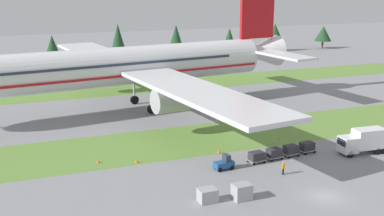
{
  "coord_description": "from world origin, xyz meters",
  "views": [
    {
      "loc": [
        -32.09,
        -40.77,
        23.27
      ],
      "look_at": [
        -5.31,
        28.35,
        4.0
      ],
      "focal_mm": 44.51,
      "sensor_mm": 36.0,
      "label": 1
    }
  ],
  "objects": [
    {
      "name": "ground_plane",
      "position": [
        0.0,
        0.0,
        0.0
      ],
      "size": [
        400.0,
        400.0,
        0.0
      ],
      "primitive_type": "plane",
      "color": "gray"
    },
    {
      "name": "grass_strip_near",
      "position": [
        0.0,
        24.47,
        0.0
      ],
      "size": [
        320.0,
        14.6,
        0.01
      ],
      "primitive_type": "cube",
      "color": "olive",
      "rests_on": "ground"
    },
    {
      "name": "grass_strip_far",
      "position": [
        0.0,
        65.66,
        0.0
      ],
      "size": [
        320.0,
        14.6,
        0.01
      ],
      "primitive_type": "cube",
      "color": "olive",
      "rests_on": "ground"
    },
    {
      "name": "airliner",
      "position": [
        -11.13,
        45.36,
        8.68
      ],
      "size": [
        69.07,
        85.31,
        24.21
      ],
      "rotation": [
        0.0,
        0.0,
        1.71
      ],
      "color": "silver",
      "rests_on": "ground"
    },
    {
      "name": "baggage_tug",
      "position": [
        -7.29,
        11.64,
        0.81
      ],
      "size": [
        2.72,
        1.57,
        1.97
      ],
      "rotation": [
        0.0,
        0.0,
        1.68
      ],
      "color": "#1E4C8E",
      "rests_on": "ground"
    },
    {
      "name": "cargo_dolly_lead",
      "position": [
        -2.3,
        12.17,
        0.92
      ],
      "size": [
        2.35,
        1.72,
        1.55
      ],
      "rotation": [
        0.0,
        0.0,
        1.68
      ],
      "color": "#A3A3A8",
      "rests_on": "ground"
    },
    {
      "name": "cargo_dolly_second",
      "position": [
        0.59,
        12.48,
        0.92
      ],
      "size": [
        2.35,
        1.72,
        1.55
      ],
      "rotation": [
        0.0,
        0.0,
        1.68
      ],
      "color": "#A3A3A8",
      "rests_on": "ground"
    },
    {
      "name": "cargo_dolly_third",
      "position": [
        3.47,
        12.79,
        0.92
      ],
      "size": [
        2.35,
        1.72,
        1.55
      ],
      "rotation": [
        0.0,
        0.0,
        1.68
      ],
      "color": "#A3A3A8",
      "rests_on": "ground"
    },
    {
      "name": "cargo_dolly_fourth",
      "position": [
        6.36,
        13.09,
        0.92
      ],
      "size": [
        2.35,
        1.72,
        1.55
      ],
      "rotation": [
        0.0,
        0.0,
        1.68
      ],
      "color": "#A3A3A8",
      "rests_on": "ground"
    },
    {
      "name": "catering_truck",
      "position": [
        13.54,
        10.0,
        1.95
      ],
      "size": [
        7.12,
        2.86,
        3.58
      ],
      "rotation": [
        0.0,
        0.0,
        1.49
      ],
      "color": "silver",
      "rests_on": "ground"
    },
    {
      "name": "ground_crew_marshaller",
      "position": [
        -1.1,
        7.37,
        0.95
      ],
      "size": [
        0.44,
        0.41,
        1.74
      ],
      "rotation": [
        0.0,
        0.0,
        0.73
      ],
      "color": "black",
      "rests_on": "ground"
    },
    {
      "name": "uld_container_0",
      "position": [
        -13.04,
        3.67,
        0.75
      ],
      "size": [
        2.03,
        1.64,
        1.51
      ],
      "primitive_type": "cube",
      "rotation": [
        0.0,
        0.0,
        0.02
      ],
      "color": "#A3A3A8",
      "rests_on": "ground"
    },
    {
      "name": "uld_container_1",
      "position": [
        -9.22,
        2.88,
        0.89
      ],
      "size": [
        2.06,
        1.68,
        1.79
      ],
      "primitive_type": "cube",
      "rotation": [
        0.0,
        0.0,
        0.04
      ],
      "color": "#A3A3A8",
      "rests_on": "ground"
    },
    {
      "name": "taxiway_marker_0",
      "position": [
        -5.46,
        17.39,
        0.32
      ],
      "size": [
        0.44,
        0.44,
        0.65
      ],
      "primitive_type": "cone",
      "color": "orange",
      "rests_on": "ground"
    },
    {
      "name": "taxiway_marker_1",
      "position": [
        5.8,
        19.48,
        0.23
      ],
      "size": [
        0.44,
        0.44,
        0.46
      ],
      "primitive_type": "cone",
      "color": "orange",
      "rests_on": "ground"
    },
    {
      "name": "taxiway_marker_2",
      "position": [
        -17.31,
        18.05,
        0.27
      ],
      "size": [
        0.44,
        0.44,
        0.55
      ],
      "primitive_type": "cone",
      "color": "orange",
      "rests_on": "ground"
    },
    {
      "name": "taxiway_marker_3",
      "position": [
        -22.15,
        19.87,
        0.28
      ],
      "size": [
        0.44,
        0.44,
        0.57
      ],
      "primitive_type": "cone",
      "color": "orange",
      "rests_on": "ground"
    },
    {
      "name": "distant_tree_line",
      "position": [
        8.46,
        108.69,
        6.35
      ],
      "size": [
        160.9,
        9.22,
        11.47
      ],
      "color": "#4C3823",
      "rests_on": "ground"
    }
  ]
}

